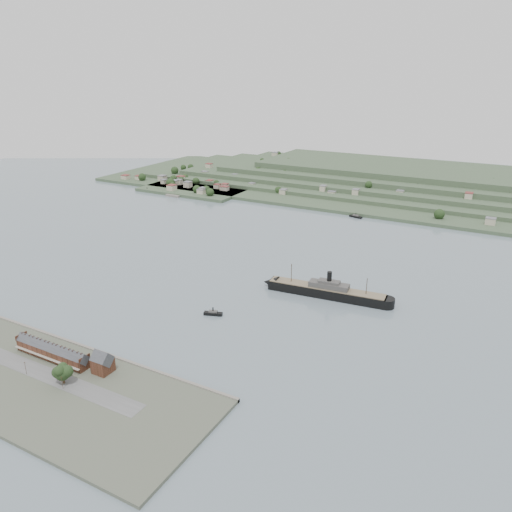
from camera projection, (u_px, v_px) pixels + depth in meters
The scene contains 10 objects.
ground at pixel (217, 272), 437.90m from camera, with size 1400.00×1400.00×0.00m, color slate.
near_shore at pixel (39, 380), 284.10m from camera, with size 220.00×80.00×2.60m.
terrace_row at pixel (52, 351), 301.94m from camera, with size 55.60×9.80×11.07m.
gabled_building at pixel (103, 363), 287.93m from camera, with size 10.40×10.18×14.09m.
far_peninsula at pixel (376, 180), 744.17m from camera, with size 760.00×309.00×30.00m.
steamship at pixel (323, 290), 390.29m from camera, with size 105.75×21.26×25.36m.
tugboat at pixel (213, 313), 360.83m from camera, with size 14.03×7.84×6.12m.
ferry_west at pixel (147, 191), 726.03m from camera, with size 17.38×9.11×6.28m.
ferry_east at pixel (356, 216), 598.58m from camera, with size 16.50×7.75×5.97m.
fig_tree at pixel (62, 372), 276.30m from camera, with size 11.23×9.72×12.53m.
Camera 1 is at (224.32, -339.01, 166.97)m, focal length 35.00 mm.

